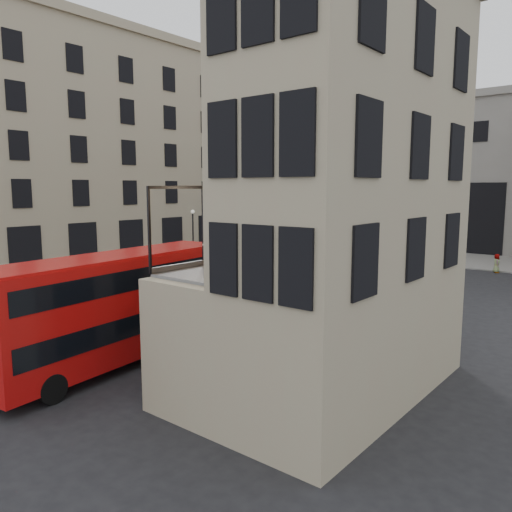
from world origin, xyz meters
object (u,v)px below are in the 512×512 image
Objects in this scene: bicycle at (272,271)px; car_b at (365,258)px; cafe_table_far at (314,238)px; street_lamp_a at (193,240)px; pedestrian_d at (497,263)px; street_lamp_b at (372,235)px; pedestrian_e at (198,252)px; traffic_light_near at (294,263)px; cafe_chair_c at (300,256)px; traffic_light_far at (272,234)px; cafe_chair_b at (291,258)px; cafe_chair_a at (259,265)px; bus_near at (117,303)px; cyclist at (261,271)px; car_c at (250,252)px; cafe_chair_d at (349,248)px; bus_far at (319,235)px; pedestrian_a at (229,247)px; cafe_table_near at (211,251)px; car_a at (266,264)px; cafe_table_mid at (251,248)px; pedestrian_c at (416,247)px; pedestrian_b at (358,250)px.

car_b is at bearing -12.02° from bicycle.
street_lamp_a is at bearing 148.17° from cafe_table_far.
street_lamp_a is 3.21× the size of pedestrian_d.
street_lamp_b is 3.38× the size of pedestrian_e.
traffic_light_near is 2.41× the size of pedestrian_e.
cafe_chair_c is (0.36, -31.43, 4.05)m from pedestrian_d.
traffic_light_far is 4.52× the size of cafe_table_far.
cafe_chair_a is at bearing -85.96° from cafe_chair_b.
bus_near reaches higher than pedestrian_d.
bus_near reaches higher than cyclist.
pedestrian_d reaches higher than car_c.
cafe_chair_c is (8.51, -11.85, 2.46)m from traffic_light_near.
cafe_chair_d is at bearing -124.25° from bicycle.
bus_far is 16.05m from cyclist.
street_lamp_a reaches higher than pedestrian_a.
street_lamp_b is at bearing 78.87° from car_b.
street_lamp_b is 37.75m from bus_near.
cafe_table_near reaches higher than cyclist.
car_a is 5.04× the size of cafe_table_near.
cafe_table_near reaches higher than street_lamp_a.
cafe_table_far reaches higher than street_lamp_b.
cyclist is 21.39m from cafe_table_mid.
cyclist is 22.00m from cafe_chair_b.
pedestrian_a reaches higher than bicycle.
pedestrian_d is (8.14, 19.58, -1.59)m from traffic_light_near.
pedestrian_a is 20.70m from pedestrian_c.
pedestrian_b is at bearing 110.71° from cafe_table_mid.
street_lamp_b reaches higher than pedestrian_c.
street_lamp_b is 32.43m from cafe_table_far.
car_b is 6.02× the size of cafe_table_mid.
cafe_table_far reaches higher than street_lamp_a.
bus_near is 14.83× the size of cafe_table_near.
car_a is at bearing 137.76° from traffic_light_near.
street_lamp_a is 0.50× the size of bus_far.
street_lamp_b is at bearing 4.47° from bicycle.
cafe_chair_c is at bearing 85.01° from pedestrian_c.
street_lamp_b is at bearing -9.87° from cyclist.
pedestrian_b is (-2.72, 3.74, 0.14)m from car_b.
bicycle is (-6.27, 5.78, -1.98)m from traffic_light_near.
traffic_light_far reaches higher than pedestrian_d.
bus_near is at bearing -158.77° from cafe_chair_b.
cafe_chair_b is at bearing -69.01° from pedestrian_a.
pedestrian_a is at bearing 82.81° from pedestrian_d.
car_b is at bearing -26.02° from bus_far.
street_lamp_b is at bearing 102.80° from traffic_light_near.
cafe_table_near reaches higher than car_b.
pedestrian_a is 2.31× the size of cafe_chair_d.
street_lamp_b is (-5.00, 22.00, -0.03)m from traffic_light_near.
bus_near is at bearing -126.45° from cafe_table_far.
bus_far is at bearing 118.85° from cafe_chair_a.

